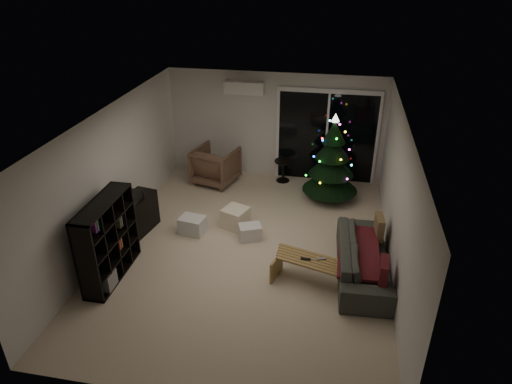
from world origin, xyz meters
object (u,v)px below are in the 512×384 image
media_cabinet (132,218)px  christmas_tree (332,158)px  bookshelf (98,239)px  sofa (364,259)px  armchair (216,165)px  coffee_table (314,271)px

media_cabinet → christmas_tree: bearing=40.9°
bookshelf → sofa: (4.30, 0.80, -0.39)m
media_cabinet → christmas_tree: 4.27m
armchair → christmas_tree: size_ratio=0.48×
christmas_tree → sofa: bearing=-75.5°
christmas_tree → coffee_table: bearing=-92.3°
media_cabinet → sofa: (4.30, -0.43, -0.06)m
sofa → christmas_tree: bearing=11.9°
coffee_table → bookshelf: bearing=-156.5°
bookshelf → sofa: bearing=20.3°
bookshelf → christmas_tree: christmas_tree is taller
sofa → media_cabinet: bearing=81.7°
bookshelf → coffee_table: bookshelf is taller
christmas_tree → bookshelf: bearing=-136.7°
sofa → bookshelf: bearing=97.9°
armchair → sofa: (3.34, -2.93, -0.12)m
bookshelf → armchair: bearing=85.3°
media_cabinet → sofa: size_ratio=0.55×
sofa → coffee_table: bearing=110.6°
bookshelf → armchair: size_ratio=1.50×
bookshelf → armchair: 3.86m
media_cabinet → christmas_tree: christmas_tree is taller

